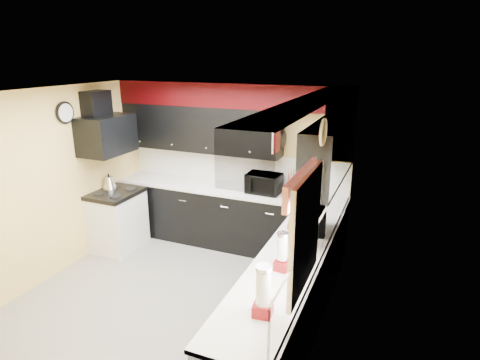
{
  "coord_description": "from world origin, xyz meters",
  "views": [
    {
      "loc": [
        2.42,
        -3.77,
        2.89
      ],
      "look_at": [
        0.5,
        0.82,
        1.32
      ],
      "focal_mm": 30.0,
      "sensor_mm": 36.0,
      "label": 1
    }
  ],
  "objects_px": {
    "microwave": "(311,220)",
    "kettle": "(109,182)",
    "knife_block": "(298,190)",
    "toaster_oven": "(264,183)",
    "utensil_crock": "(291,190)"
  },
  "relations": [
    {
      "from": "toaster_oven",
      "to": "utensil_crock",
      "type": "xyz_separation_m",
      "value": [
        0.41,
        -0.01,
        -0.05
      ]
    },
    {
      "from": "microwave",
      "to": "toaster_oven",
      "type": "bearing_deg",
      "value": 29.49
    },
    {
      "from": "microwave",
      "to": "kettle",
      "type": "relative_size",
      "value": 2.27
    },
    {
      "from": "microwave",
      "to": "knife_block",
      "type": "xyz_separation_m",
      "value": [
        -0.44,
        1.07,
        -0.03
      ]
    },
    {
      "from": "microwave",
      "to": "knife_block",
      "type": "bearing_deg",
      "value": 9.32
    },
    {
      "from": "toaster_oven",
      "to": "microwave",
      "type": "bearing_deg",
      "value": -45.65
    },
    {
      "from": "microwave",
      "to": "kettle",
      "type": "distance_m",
      "value": 3.24
    },
    {
      "from": "utensil_crock",
      "to": "knife_block",
      "type": "height_order",
      "value": "knife_block"
    },
    {
      "from": "toaster_oven",
      "to": "utensil_crock",
      "type": "distance_m",
      "value": 0.41
    },
    {
      "from": "utensil_crock",
      "to": "kettle",
      "type": "bearing_deg",
      "value": -166.23
    },
    {
      "from": "knife_block",
      "to": "kettle",
      "type": "bearing_deg",
      "value": -167.0
    },
    {
      "from": "microwave",
      "to": "knife_block",
      "type": "relative_size",
      "value": 2.43
    },
    {
      "from": "toaster_oven",
      "to": "microwave",
      "type": "height_order",
      "value": "toaster_oven"
    },
    {
      "from": "microwave",
      "to": "knife_block",
      "type": "distance_m",
      "value": 1.16
    },
    {
      "from": "microwave",
      "to": "kettle",
      "type": "bearing_deg",
      "value": 70.48
    }
  ]
}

